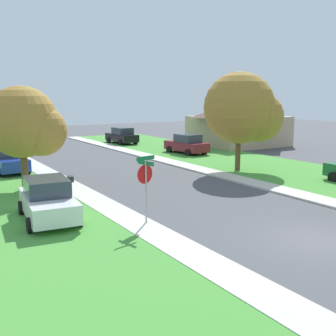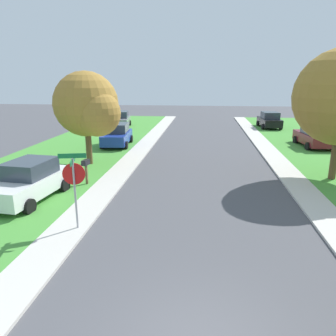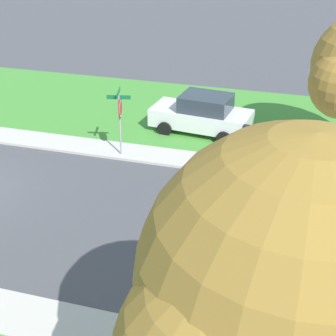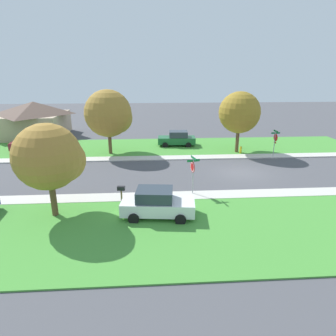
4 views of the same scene
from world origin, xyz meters
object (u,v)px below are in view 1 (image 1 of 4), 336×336
at_px(house_right_setback, 239,122).
at_px(mailbox, 70,182).
at_px(car_white_near_corner, 48,200).
at_px(stop_sign_far_corner, 145,178).
at_px(tree_sidewalk_far, 27,124).
at_px(car_blue_behind_trees, 7,160).
at_px(car_black_driveway_right, 122,136).
at_px(car_maroon_kerbside_mid, 187,144).
at_px(tree_sidewalk_near, 244,110).

height_order(house_right_setback, mailbox, house_right_setback).
height_order(car_white_near_corner, house_right_setback, house_right_setback).
relative_size(stop_sign_far_corner, tree_sidewalk_far, 0.49).
distance_m(car_blue_behind_trees, car_black_driveway_right, 17.62).
distance_m(car_white_near_corner, car_blue_behind_trees, 12.02).
bearing_deg(house_right_setback, stop_sign_far_corner, -139.10).
bearing_deg(car_black_driveway_right, car_maroon_kerbside_mid, -81.29).
bearing_deg(car_white_near_corner, stop_sign_far_corner, -39.22).
xyz_separation_m(tree_sidewalk_near, house_right_setback, (9.60, 11.24, -1.74)).
distance_m(stop_sign_far_corner, tree_sidewalk_far, 9.04).
bearing_deg(stop_sign_far_corner, car_maroon_kerbside_mid, 50.82).
relative_size(car_blue_behind_trees, tree_sidewalk_far, 0.79).
relative_size(car_white_near_corner, house_right_setback, 0.49).
height_order(tree_sidewalk_near, house_right_setback, tree_sidewalk_near).
height_order(car_blue_behind_trees, tree_sidewalk_near, tree_sidewalk_near).
distance_m(car_blue_behind_trees, house_right_setback, 23.71).
relative_size(car_white_near_corner, car_black_driveway_right, 1.02).
bearing_deg(tree_sidewalk_far, mailbox, -74.92).
bearing_deg(tree_sidewalk_far, car_blue_behind_trees, 90.33).
bearing_deg(stop_sign_far_corner, car_black_driveway_right, 66.26).
bearing_deg(car_maroon_kerbside_mid, mailbox, -142.58).
relative_size(tree_sidewalk_near, house_right_setback, 0.74).
xyz_separation_m(car_white_near_corner, tree_sidewalk_near, (14.48, 4.33, 3.24)).
relative_size(car_white_near_corner, tree_sidewalk_far, 0.80).
bearing_deg(tree_sidewalk_near, car_white_near_corner, -163.36).
relative_size(car_maroon_kerbside_mid, tree_sidewalk_far, 0.79).
distance_m(stop_sign_far_corner, tree_sidewalk_near, 13.46).
relative_size(car_blue_behind_trees, car_black_driveway_right, 1.01).
bearing_deg(mailbox, car_white_near_corner, -127.40).
relative_size(car_black_driveway_right, house_right_setback, 0.48).
distance_m(car_white_near_corner, car_maroon_kerbside_mid, 20.64).
height_order(car_white_near_corner, tree_sidewalk_far, tree_sidewalk_far).
bearing_deg(stop_sign_far_corner, car_white_near_corner, 140.78).
distance_m(car_black_driveway_right, tree_sidewalk_far, 22.04).
bearing_deg(tree_sidewalk_near, stop_sign_far_corner, -148.71).
bearing_deg(stop_sign_far_corner, tree_sidewalk_far, 105.81).
xyz_separation_m(stop_sign_far_corner, car_maroon_kerbside_mid, (12.79, 15.69, -1.01)).
relative_size(car_maroon_kerbside_mid, house_right_setback, 0.49).
bearing_deg(stop_sign_far_corner, mailbox, 106.37).
bearing_deg(stop_sign_far_corner, tree_sidewalk_near, 31.29).
relative_size(stop_sign_far_corner, car_white_near_corner, 0.62).
height_order(car_white_near_corner, tree_sidewalk_near, tree_sidewalk_near).
bearing_deg(tree_sidewalk_near, tree_sidewalk_far, 173.14).
distance_m(car_maroon_kerbside_mid, tree_sidewalk_far, 17.02).
height_order(tree_sidewalk_near, tree_sidewalk_far, tree_sidewalk_near).
distance_m(car_maroon_kerbside_mid, mailbox, 17.88).
xyz_separation_m(stop_sign_far_corner, tree_sidewalk_near, (11.34, 6.89, 2.23)).
bearing_deg(mailbox, house_right_setback, 30.78).
distance_m(car_black_driveway_right, house_right_setback, 12.32).
xyz_separation_m(car_blue_behind_trees, tree_sidewalk_far, (0.03, -6.01, 2.70)).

